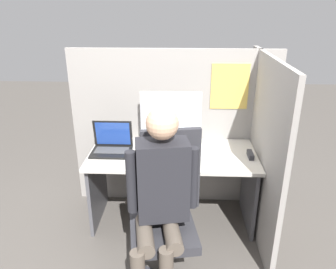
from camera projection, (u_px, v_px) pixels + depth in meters
ground_plane at (171, 243)px, 2.86m from camera, size 12.00×12.00×0.00m
cubicle_panel_back at (174, 129)px, 3.22m from camera, size 1.98×0.05×1.57m
cubicle_panel_right at (262, 150)px, 2.78m from camera, size 0.04×1.33×1.57m
desk at (173, 170)px, 2.97m from camera, size 1.48×0.69×0.71m
paper_box at (171, 141)px, 3.06m from camera, size 0.34×0.23×0.09m
monitor at (171, 114)px, 2.96m from camera, size 0.55×0.20×0.42m
laptop at (112, 146)px, 2.92m from camera, size 0.35×0.26×0.27m
mouse at (137, 159)px, 2.76m from camera, size 0.07×0.05×0.04m
stapler at (250, 155)px, 2.82m from camera, size 0.04×0.14×0.05m
carrot_toy at (171, 162)px, 2.70m from camera, size 0.05×0.12×0.05m
office_chair at (167, 208)px, 2.38m from camera, size 0.55×0.58×1.12m
person at (161, 194)px, 2.14m from camera, size 0.47×0.49×1.37m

